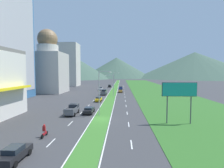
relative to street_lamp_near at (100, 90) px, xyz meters
name	(u,v)px	position (x,y,z in m)	size (l,w,h in m)	color
ground_plane	(101,119)	(0.53, -3.21, -5.33)	(600.00, 600.00, 0.00)	#38383A
grass_median	(114,90)	(0.53, 56.79, -5.30)	(3.20, 240.00, 0.06)	#387028
grass_verge_right	(154,90)	(21.13, 56.79, -5.30)	(24.00, 240.00, 0.06)	#2D6023
lane_dash_left_1	(51,143)	(-4.57, -14.68, -5.32)	(0.16, 2.80, 0.01)	silver
lane_dash_left_2	(70,123)	(-4.57, -6.14, -5.32)	(0.16, 2.80, 0.01)	silver
lane_dash_left_3	(81,113)	(-4.57, 2.39, -5.32)	(0.16, 2.80, 0.01)	silver
lane_dash_left_4	(89,105)	(-4.57, 10.92, -5.32)	(0.16, 2.80, 0.01)	silver
lane_dash_left_5	(94,101)	(-4.57, 19.46, -5.32)	(0.16, 2.80, 0.01)	silver
lane_dash_left_6	(97,97)	(-4.57, 27.99, -5.32)	(0.16, 2.80, 0.01)	silver
lane_dash_left_7	(100,94)	(-4.57, 36.53, -5.32)	(0.16, 2.80, 0.01)	silver
lane_dash_left_8	(102,92)	(-4.57, 45.06, -5.32)	(0.16, 2.80, 0.01)	silver
lane_dash_left_9	(104,90)	(-4.57, 53.59, -5.32)	(0.16, 2.80, 0.01)	silver
lane_dash_left_10	(106,89)	(-4.57, 62.13, -5.32)	(0.16, 2.80, 0.01)	silver
lane_dash_left_11	(107,87)	(-4.57, 70.66, -5.32)	(0.16, 2.80, 0.01)	silver
lane_dash_left_12	(108,86)	(-4.57, 79.19, -5.32)	(0.16, 2.80, 0.01)	silver
lane_dash_left_13	(109,85)	(-4.57, 87.73, -5.32)	(0.16, 2.80, 0.01)	silver
lane_dash_left_14	(110,85)	(-4.57, 96.26, -5.32)	(0.16, 2.80, 0.01)	silver
lane_dash_right_1	(131,144)	(5.63, -14.68, -5.32)	(0.16, 2.80, 0.01)	silver
lane_dash_right_2	(129,124)	(5.63, -6.14, -5.32)	(0.16, 2.80, 0.01)	silver
lane_dash_right_3	(127,113)	(5.63, 2.39, -5.32)	(0.16, 2.80, 0.01)	silver
lane_dash_right_4	(126,106)	(5.63, 10.92, -5.32)	(0.16, 2.80, 0.01)	silver
lane_dash_right_5	(125,101)	(5.63, 19.46, -5.32)	(0.16, 2.80, 0.01)	silver
lane_dash_right_6	(125,97)	(5.63, 27.99, -5.32)	(0.16, 2.80, 0.01)	silver
lane_dash_right_7	(125,94)	(5.63, 36.53, -5.32)	(0.16, 2.80, 0.01)	silver
lane_dash_right_8	(124,92)	(5.63, 45.06, -5.32)	(0.16, 2.80, 0.01)	silver
lane_dash_right_9	(124,90)	(5.63, 53.59, -5.32)	(0.16, 2.80, 0.01)	silver
lane_dash_right_10	(124,89)	(5.63, 62.13, -5.32)	(0.16, 2.80, 0.01)	silver
lane_dash_right_11	(124,87)	(5.63, 70.66, -5.32)	(0.16, 2.80, 0.01)	silver
lane_dash_right_12	(123,86)	(5.63, 79.19, -5.32)	(0.16, 2.80, 0.01)	silver
lane_dash_right_13	(123,85)	(5.63, 87.73, -5.32)	(0.16, 2.80, 0.01)	silver
lane_dash_right_14	(123,85)	(5.63, 96.26, -5.32)	(0.16, 2.80, 0.01)	silver
edge_line_median_left	(111,90)	(-1.22, 56.79, -5.32)	(0.16, 240.00, 0.01)	silver
edge_line_median_right	(118,90)	(2.28, 56.79, -5.32)	(0.16, 240.00, 0.01)	silver
domed_building	(48,67)	(-28.66, 41.73, 6.31)	(14.69, 14.69, 28.28)	#B7B2A8
midrise_colored	(69,65)	(-31.22, 82.56, 9.02)	(12.50, 12.50, 28.70)	beige
hill_far_left	(64,65)	(-81.01, 222.62, 15.73)	(137.85, 137.85, 42.11)	#3D5647
hill_far_center	(117,68)	(-4.44, 270.90, 12.39)	(123.50, 123.50, 35.45)	#3D5647
hill_far_right	(194,65)	(120.69, 253.43, 15.61)	(188.78, 188.78, 41.88)	#3D5647
street_lamp_near	(100,90)	(0.00, 0.00, 0.00)	(2.66, 0.33, 9.32)	#99999E
street_lamp_mid	(112,84)	(0.83, 30.82, -0.56)	(3.26, 0.28, 8.12)	#99999E
street_lamp_far	(114,79)	(0.40, 61.62, -0.04)	(3.05, 0.28, 9.15)	#99999E
billboard_roadside	(179,92)	(14.33, -5.37, 0.32)	(5.96, 0.28, 7.26)	#4C4C51
car_0	(121,88)	(3.94, 60.05, -4.59)	(1.91, 4.26, 1.45)	navy
car_1	(121,91)	(3.92, 43.44, -4.56)	(1.89, 4.04, 1.49)	#C6842D
car_2	(89,110)	(-2.78, 1.83, -4.61)	(2.02, 4.79, 1.37)	black
car_3	(99,99)	(-2.75, 17.97, -4.59)	(1.86, 4.44, 1.43)	yellow
car_4	(110,86)	(-2.99, 71.92, -4.52)	(1.86, 4.22, 1.61)	black
car_5	(101,89)	(-6.49, 54.29, -4.55)	(1.88, 4.53, 1.53)	silver
car_6	(15,153)	(-6.38, -19.43, -4.55)	(1.87, 4.14, 1.53)	black
pickup_truck_0	(104,92)	(-2.85, 34.79, -4.34)	(2.18, 5.40, 2.00)	#515459
pickup_truck_1	(72,110)	(-6.18, 0.86, -4.34)	(2.18, 5.40, 2.00)	#515459
motorcycle_rider	(44,132)	(-6.27, -12.78, -4.58)	(0.36, 2.00, 1.80)	black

